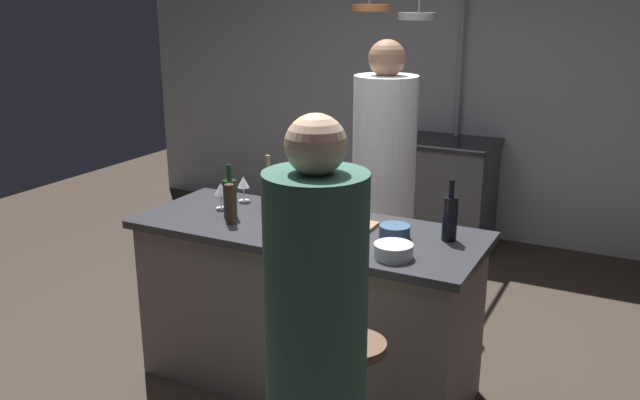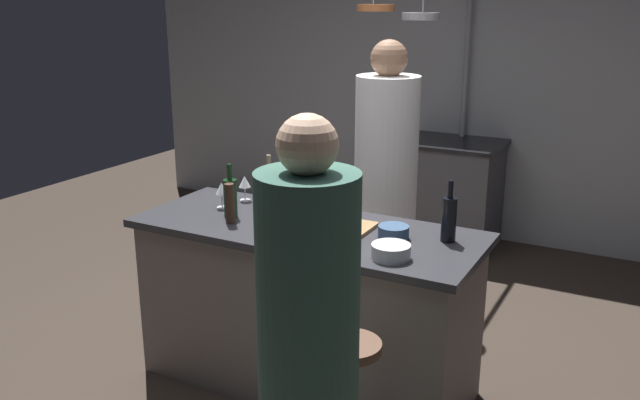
% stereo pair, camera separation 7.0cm
% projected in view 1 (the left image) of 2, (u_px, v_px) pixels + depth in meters
% --- Properties ---
extents(ground_plane, '(9.00, 9.00, 0.00)m').
position_uv_depth(ground_plane, '(308.00, 382.00, 3.70)').
color(ground_plane, '#382D26').
extents(back_wall, '(6.40, 0.16, 2.60)m').
position_uv_depth(back_wall, '(464.00, 85.00, 5.76)').
color(back_wall, '#9EA3A8').
rests_on(back_wall, ground_plane).
extents(kitchen_island, '(1.80, 0.72, 0.90)m').
position_uv_depth(kitchen_island, '(307.00, 306.00, 3.57)').
color(kitchen_island, slate).
rests_on(kitchen_island, ground_plane).
extents(stove_range, '(0.80, 0.64, 0.89)m').
position_uv_depth(stove_range, '(444.00, 193.00, 5.67)').
color(stove_range, '#47474C').
rests_on(stove_range, ground_plane).
extents(chef, '(0.38, 0.38, 1.79)m').
position_uv_depth(chef, '(383.00, 200.00, 4.12)').
color(chef, white).
rests_on(chef, ground_plane).
extents(guest_right, '(0.35, 0.35, 1.67)m').
position_uv_depth(guest_right, '(316.00, 368.00, 2.37)').
color(guest_right, '#33594C').
rests_on(guest_right, ground_plane).
extents(overhead_pot_rack, '(0.60, 1.42, 2.17)m').
position_uv_depth(overhead_pot_rack, '(426.00, 49.00, 4.96)').
color(overhead_pot_rack, gray).
rests_on(overhead_pot_rack, ground_plane).
extents(cutting_board, '(0.32, 0.22, 0.02)m').
position_uv_depth(cutting_board, '(342.00, 225.00, 3.44)').
color(cutting_board, '#997047').
rests_on(cutting_board, kitchen_island).
extents(pepper_mill, '(0.05, 0.05, 0.21)m').
position_uv_depth(pepper_mill, '(230.00, 204.00, 3.46)').
color(pepper_mill, '#382319').
rests_on(pepper_mill, kitchen_island).
extents(wine_bottle_white, '(0.07, 0.07, 0.30)m').
position_uv_depth(wine_bottle_white, '(268.00, 188.00, 3.72)').
color(wine_bottle_white, gray).
rests_on(wine_bottle_white, kitchen_island).
extents(wine_bottle_amber, '(0.07, 0.07, 0.29)m').
position_uv_depth(wine_bottle_amber, '(322.00, 195.00, 3.60)').
color(wine_bottle_amber, brown).
rests_on(wine_bottle_amber, kitchen_island).
extents(wine_bottle_rose, '(0.07, 0.07, 0.29)m').
position_uv_depth(wine_bottle_rose, '(283.00, 211.00, 3.34)').
color(wine_bottle_rose, '#B78C8E').
rests_on(wine_bottle_rose, kitchen_island).
extents(wine_bottle_red, '(0.07, 0.07, 0.29)m').
position_uv_depth(wine_bottle_red, '(230.00, 198.00, 3.56)').
color(wine_bottle_red, '#143319').
rests_on(wine_bottle_red, kitchen_island).
extents(wine_bottle_dark, '(0.07, 0.07, 0.30)m').
position_uv_depth(wine_bottle_dark, '(450.00, 217.00, 3.22)').
color(wine_bottle_dark, black).
rests_on(wine_bottle_dark, kitchen_island).
extents(wine_glass_near_right_guest, '(0.07, 0.07, 0.15)m').
position_uv_depth(wine_glass_near_right_guest, '(221.00, 190.00, 3.70)').
color(wine_glass_near_right_guest, silver).
rests_on(wine_glass_near_right_guest, kitchen_island).
extents(wine_glass_by_chef, '(0.07, 0.07, 0.15)m').
position_uv_depth(wine_glass_by_chef, '(243.00, 183.00, 3.84)').
color(wine_glass_by_chef, silver).
rests_on(wine_glass_by_chef, kitchen_island).
extents(mixing_bowl_steel, '(0.18, 0.18, 0.07)m').
position_uv_depth(mixing_bowl_steel, '(393.00, 251.00, 3.02)').
color(mixing_bowl_steel, '#B7B7BC').
rests_on(mixing_bowl_steel, kitchen_island).
extents(mixing_bowl_blue, '(0.15, 0.15, 0.06)m').
position_uv_depth(mixing_bowl_blue, '(395.00, 232.00, 3.27)').
color(mixing_bowl_blue, '#334C6B').
rests_on(mixing_bowl_blue, kitchen_island).
extents(mixing_bowl_wooden, '(0.17, 0.17, 0.08)m').
position_uv_depth(mixing_bowl_wooden, '(302.00, 231.00, 3.25)').
color(mixing_bowl_wooden, brown).
rests_on(mixing_bowl_wooden, kitchen_island).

